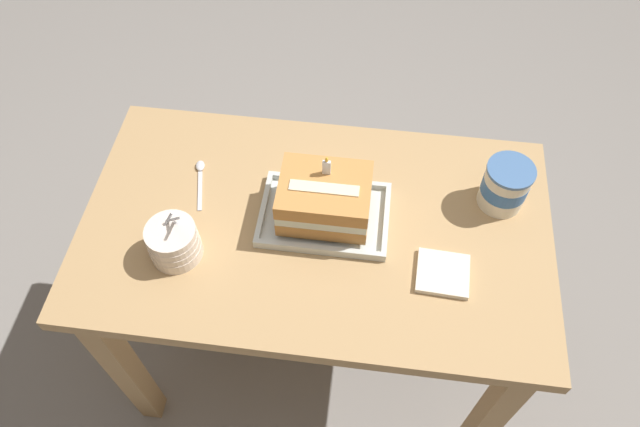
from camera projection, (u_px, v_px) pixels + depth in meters
name	position (u px, v px, depth m)	size (l,w,h in m)	color
ground_plane	(317.00, 349.00, 1.99)	(8.00, 8.00, 0.00)	gray
dining_table	(316.00, 253.00, 1.48)	(1.09, 0.64, 0.76)	tan
foil_tray	(324.00, 216.00, 1.38)	(0.30, 0.21, 0.02)	silver
birthday_cake	(325.00, 198.00, 1.32)	(0.20, 0.16, 0.16)	#C48544
bowl_stack	(174.00, 242.00, 1.29)	(0.12, 0.12, 0.14)	silver
ice_cream_tub	(505.00, 186.00, 1.36)	(0.11, 0.11, 0.12)	silver
serving_spoon_near_tray	(200.00, 173.00, 1.45)	(0.05, 0.15, 0.01)	silver
napkin_pile	(443.00, 273.00, 1.29)	(0.12, 0.11, 0.01)	silver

